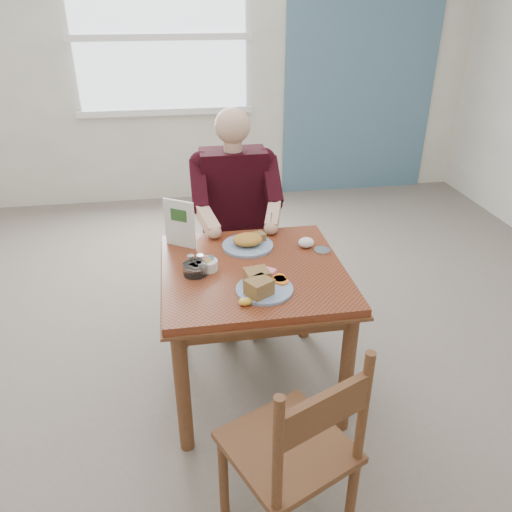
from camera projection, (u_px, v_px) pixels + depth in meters
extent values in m
plane|color=#6D5F58|center=(254.00, 383.00, 2.84)|extent=(6.00, 6.00, 0.00)
plane|color=silver|center=(204.00, 59.00, 4.80)|extent=(5.50, 0.00, 5.50)
cube|color=slate|center=(363.00, 56.00, 5.01)|extent=(1.60, 0.02, 2.80)
ellipsoid|color=yellow|center=(245.00, 302.00, 2.19)|extent=(0.07, 0.06, 0.03)
ellipsoid|color=white|center=(306.00, 243.00, 2.68)|extent=(0.10, 0.09, 0.05)
cylinder|color=silver|center=(322.00, 250.00, 2.64)|extent=(0.11, 0.11, 0.01)
cube|color=white|center=(160.00, 37.00, 4.62)|extent=(1.60, 0.02, 1.30)
cube|color=white|center=(166.00, 112.00, 4.93)|extent=(1.72, 0.04, 0.06)
cube|color=white|center=(160.00, 37.00, 4.61)|extent=(1.72, 0.04, 0.06)
cube|color=brown|center=(253.00, 271.00, 2.50)|extent=(0.90, 0.90, 0.04)
cube|color=brown|center=(253.00, 276.00, 2.51)|extent=(0.92, 0.92, 0.01)
cylinder|color=brown|center=(183.00, 391.00, 2.28)|extent=(0.07, 0.07, 0.71)
cylinder|color=brown|center=(347.00, 373.00, 2.39)|extent=(0.07, 0.07, 0.71)
cylinder|color=brown|center=(178.00, 299.00, 2.96)|extent=(0.07, 0.07, 0.71)
cylinder|color=brown|center=(306.00, 288.00, 3.07)|extent=(0.07, 0.07, 0.71)
cube|color=brown|center=(267.00, 329.00, 2.19)|extent=(0.80, 0.03, 0.08)
cube|color=brown|center=(243.00, 249.00, 2.87)|extent=(0.80, 0.03, 0.08)
cube|color=brown|center=(176.00, 290.00, 2.47)|extent=(0.03, 0.80, 0.08)
cube|color=brown|center=(327.00, 277.00, 2.59)|extent=(0.03, 0.80, 0.08)
cylinder|color=brown|center=(212.00, 299.00, 3.20)|extent=(0.04, 0.04, 0.45)
cylinder|color=brown|center=(267.00, 294.00, 3.26)|extent=(0.04, 0.04, 0.45)
cylinder|color=brown|center=(208.00, 271.00, 3.52)|extent=(0.04, 0.04, 0.45)
cylinder|color=brown|center=(258.00, 267.00, 3.57)|extent=(0.04, 0.04, 0.45)
cube|color=brown|center=(235.00, 251.00, 3.28)|extent=(0.42, 0.42, 0.03)
cylinder|color=brown|center=(204.00, 209.00, 3.30)|extent=(0.04, 0.04, 0.50)
cylinder|color=brown|center=(258.00, 206.00, 3.35)|extent=(0.04, 0.04, 0.50)
cube|color=brown|center=(231.00, 193.00, 3.28)|extent=(0.38, 0.03, 0.14)
cylinder|color=brown|center=(224.00, 478.00, 2.02)|extent=(0.05, 0.05, 0.45)
cylinder|color=brown|center=(294.00, 440.00, 2.19)|extent=(0.05, 0.05, 0.45)
cylinder|color=brown|center=(351.00, 501.00, 1.93)|extent=(0.05, 0.05, 0.45)
cube|color=brown|center=(288.00, 447.00, 1.86)|extent=(0.55, 0.55, 0.03)
cylinder|color=brown|center=(278.00, 459.00, 1.53)|extent=(0.05, 0.05, 0.50)
cylinder|color=brown|center=(363.00, 411.00, 1.71)|extent=(0.05, 0.05, 0.50)
cube|color=brown|center=(325.00, 411.00, 1.57)|extent=(0.36, 0.18, 0.14)
cube|color=gray|center=(222.00, 250.00, 3.12)|extent=(0.13, 0.38, 0.12)
cube|color=gray|center=(253.00, 248.00, 3.15)|extent=(0.13, 0.38, 0.12)
cube|color=gray|center=(226.00, 306.00, 3.10)|extent=(0.10, 0.10, 0.48)
cube|color=gray|center=(258.00, 303.00, 3.13)|extent=(0.10, 0.10, 0.48)
cube|color=black|center=(234.00, 195.00, 3.13)|extent=(0.40, 0.22, 0.58)
sphere|color=black|center=(202.00, 163.00, 3.00)|extent=(0.15, 0.15, 0.15)
sphere|color=black|center=(264.00, 160.00, 3.05)|extent=(0.15, 0.15, 0.15)
cylinder|color=tan|center=(233.00, 148.00, 2.96)|extent=(0.11, 0.11, 0.08)
sphere|color=tan|center=(232.00, 126.00, 2.90)|extent=(0.21, 0.21, 0.21)
cube|color=black|center=(199.00, 185.00, 2.94)|extent=(0.09, 0.29, 0.27)
cube|color=black|center=(272.00, 181.00, 3.00)|extent=(0.09, 0.29, 0.27)
sphere|color=black|center=(201.00, 209.00, 2.88)|extent=(0.09, 0.09, 0.09)
sphere|color=black|center=(275.00, 204.00, 2.95)|extent=(0.09, 0.09, 0.09)
cube|color=tan|center=(207.00, 220.00, 2.83)|extent=(0.14, 0.23, 0.14)
cube|color=tan|center=(273.00, 216.00, 2.88)|extent=(0.14, 0.23, 0.14)
sphere|color=tan|center=(214.00, 232.00, 2.77)|extent=(0.08, 0.08, 0.08)
sphere|color=tan|center=(271.00, 228.00, 2.81)|extent=(0.08, 0.08, 0.08)
cylinder|color=silver|center=(271.00, 220.00, 2.79)|extent=(0.01, 0.05, 0.12)
cylinder|color=white|center=(264.00, 289.00, 2.29)|extent=(0.35, 0.35, 0.01)
cube|color=tan|center=(259.00, 287.00, 2.23)|extent=(0.14, 0.14, 0.07)
cube|color=tan|center=(257.00, 277.00, 2.31)|extent=(0.12, 0.11, 0.07)
cylinder|color=orange|center=(282.00, 281.00, 2.34)|extent=(0.08, 0.08, 0.01)
cylinder|color=orange|center=(280.00, 279.00, 2.35)|extent=(0.09, 0.09, 0.01)
cylinder|color=orange|center=(278.00, 277.00, 2.37)|extent=(0.09, 0.09, 0.01)
cube|color=pink|center=(270.00, 272.00, 2.39)|extent=(0.07, 0.07, 0.03)
cylinder|color=white|center=(248.00, 246.00, 2.69)|extent=(0.35, 0.35, 0.02)
ellipsoid|color=gold|center=(248.00, 239.00, 2.67)|extent=(0.20, 0.18, 0.06)
cube|color=tan|center=(256.00, 237.00, 2.72)|extent=(0.12, 0.09, 0.04)
cylinder|color=white|center=(208.00, 265.00, 2.46)|extent=(0.10, 0.10, 0.05)
cube|color=pink|center=(206.00, 259.00, 2.44)|extent=(0.04, 0.02, 0.02)
cube|color=#6699D8|center=(211.00, 258.00, 2.46)|extent=(0.04, 0.02, 0.02)
cube|color=#EAD159|center=(208.00, 260.00, 2.43)|extent=(0.04, 0.03, 0.02)
cube|color=white|center=(205.00, 258.00, 2.46)|extent=(0.04, 0.01, 0.02)
cylinder|color=white|center=(191.00, 264.00, 2.46)|extent=(0.04, 0.04, 0.06)
cylinder|color=silver|center=(191.00, 257.00, 2.44)|extent=(0.04, 0.04, 0.01)
cylinder|color=white|center=(200.00, 263.00, 2.46)|extent=(0.04, 0.04, 0.06)
cylinder|color=silver|center=(200.00, 256.00, 2.45)|extent=(0.04, 0.04, 0.01)
cylinder|color=white|center=(196.00, 269.00, 2.42)|extent=(0.13, 0.13, 0.06)
cylinder|color=white|center=(192.00, 266.00, 2.41)|extent=(0.03, 0.03, 0.02)
cylinder|color=white|center=(199.00, 264.00, 2.43)|extent=(0.03, 0.03, 0.02)
cylinder|color=white|center=(196.00, 268.00, 2.40)|extent=(0.03, 0.03, 0.02)
cube|color=white|center=(180.00, 224.00, 2.64)|extent=(0.16, 0.11, 0.26)
cube|color=#2D5926|center=(178.00, 215.00, 2.61)|extent=(0.08, 0.05, 0.07)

